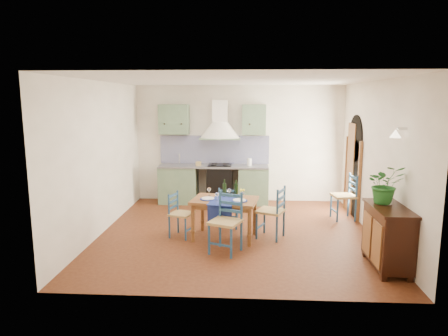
{
  "coord_description": "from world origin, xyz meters",
  "views": [
    {
      "loc": [
        0.19,
        -7.16,
        2.47
      ],
      "look_at": [
        -0.24,
        0.3,
        1.18
      ],
      "focal_mm": 32.0,
      "sensor_mm": 36.0,
      "label": 1
    }
  ],
  "objects_px": {
    "dining_table": "(225,204)",
    "potted_plant": "(385,184)",
    "chair_near": "(226,222)",
    "sideboard": "(388,235)"
  },
  "relations": [
    {
      "from": "dining_table",
      "to": "chair_near",
      "type": "xyz_separation_m",
      "value": [
        0.06,
        -0.65,
        -0.13
      ]
    },
    {
      "from": "dining_table",
      "to": "sideboard",
      "type": "relative_size",
      "value": 1.18
    },
    {
      "from": "dining_table",
      "to": "sideboard",
      "type": "distance_m",
      "value": 2.71
    },
    {
      "from": "chair_near",
      "to": "potted_plant",
      "type": "distance_m",
      "value": 2.5
    },
    {
      "from": "dining_table",
      "to": "potted_plant",
      "type": "bearing_deg",
      "value": -21.45
    },
    {
      "from": "chair_near",
      "to": "sideboard",
      "type": "bearing_deg",
      "value": -11.84
    },
    {
      "from": "chair_near",
      "to": "sideboard",
      "type": "height_order",
      "value": "chair_near"
    },
    {
      "from": "sideboard",
      "to": "potted_plant",
      "type": "relative_size",
      "value": 1.79
    },
    {
      "from": "dining_table",
      "to": "potted_plant",
      "type": "height_order",
      "value": "potted_plant"
    },
    {
      "from": "dining_table",
      "to": "potted_plant",
      "type": "relative_size",
      "value": 2.12
    }
  ]
}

